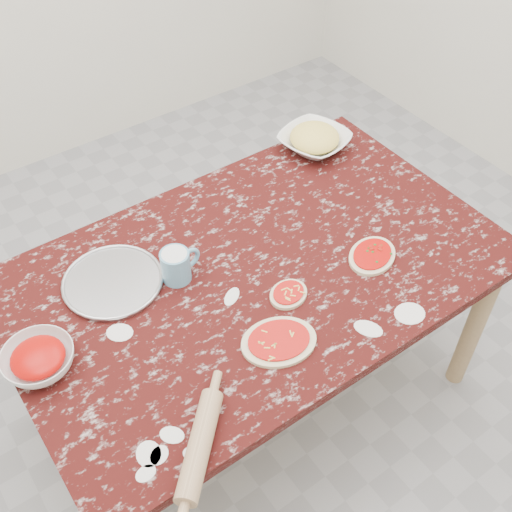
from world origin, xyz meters
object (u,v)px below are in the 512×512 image
object	(u,v)px
rolling_pin	(200,445)
flour_mug	(177,265)
sauce_bowl	(39,360)
worktable	(256,284)
pizza_tray	(113,282)
cheese_bowl	(314,141)

from	to	relation	value
rolling_pin	flour_mug	bearing A→B (deg)	64.89
sauce_bowl	flour_mug	distance (m)	0.49
worktable	pizza_tray	xyz separation A→B (m)	(-0.41, 0.20, 0.09)
flour_mug	worktable	bearing A→B (deg)	-25.10
cheese_bowl	flour_mug	bearing A→B (deg)	-160.03
worktable	pizza_tray	bearing A→B (deg)	153.77
rolling_pin	worktable	bearing A→B (deg)	42.24
pizza_tray	rolling_pin	world-z (taller)	rolling_pin
rolling_pin	sauce_bowl	bearing A→B (deg)	115.89
worktable	rolling_pin	size ratio (longest dim) A/B	5.40
sauce_bowl	cheese_bowl	xyz separation A→B (m)	(1.28, 0.36, 0.00)
worktable	sauce_bowl	xyz separation A→B (m)	(-0.72, 0.03, 0.11)
sauce_bowl	rolling_pin	world-z (taller)	sauce_bowl
sauce_bowl	flour_mug	xyz separation A→B (m)	(0.49, 0.07, 0.02)
cheese_bowl	rolling_pin	world-z (taller)	cheese_bowl
sauce_bowl	rolling_pin	xyz separation A→B (m)	(0.23, -0.47, -0.00)
sauce_bowl	rolling_pin	size ratio (longest dim) A/B	0.68
worktable	flour_mug	size ratio (longest dim) A/B	11.49
worktable	cheese_bowl	bearing A→B (deg)	35.07
worktable	sauce_bowl	bearing A→B (deg)	177.21
cheese_bowl	sauce_bowl	bearing A→B (deg)	-164.29
cheese_bowl	flour_mug	distance (m)	0.84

